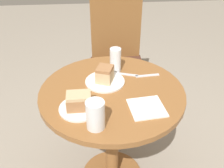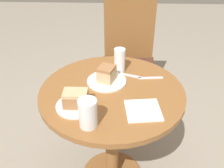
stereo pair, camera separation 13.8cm
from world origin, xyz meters
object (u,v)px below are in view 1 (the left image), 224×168
object	(u,v)px
cake_slice_near	(105,74)
glass_water	(95,116)
plate_near	(105,82)
plate_far	(80,108)
chair	(117,57)
cake_slice_far	(79,101)
glass_lemonade	(115,61)

from	to	relation	value
cake_slice_near	glass_water	size ratio (longest dim) A/B	0.84
plate_near	plate_far	xyz separation A→B (m)	(-0.14, -0.23, 0.00)
chair	plate_far	size ratio (longest dim) A/B	4.85
chair	cake_slice_near	world-z (taller)	chair
plate_far	chair	bearing A→B (deg)	73.50
plate_far	cake_slice_near	xyz separation A→B (m)	(0.14, 0.23, 0.05)
chair	plate_near	size ratio (longest dim) A/B	4.41
cake_slice_far	plate_far	bearing A→B (deg)	-90.00
plate_far	glass_water	world-z (taller)	glass_water
glass_lemonade	glass_water	xyz separation A→B (m)	(-0.13, -0.48, -0.00)
chair	plate_far	bearing A→B (deg)	-106.05
glass_lemonade	cake_slice_far	bearing A→B (deg)	-120.83
plate_near	glass_lemonade	world-z (taller)	glass_lemonade
chair	cake_slice_near	bearing A→B (deg)	-100.81
cake_slice_far	glass_water	distance (m)	0.15
cake_slice_near	cake_slice_far	distance (m)	0.26
plate_far	cake_slice_far	bearing A→B (deg)	90.00
cake_slice_far	glass_lemonade	size ratio (longest dim) A/B	0.82
plate_near	plate_far	size ratio (longest dim) A/B	1.10
plate_near	glass_water	world-z (taller)	glass_water
chair	plate_far	xyz separation A→B (m)	(-0.28, -0.95, 0.24)
glass_water	cake_slice_near	bearing A→B (deg)	80.01
plate_near	cake_slice_far	size ratio (longest dim) A/B	1.86
chair	cake_slice_near	xyz separation A→B (m)	(-0.14, -0.73, 0.28)
cake_slice_near	cake_slice_far	xyz separation A→B (m)	(-0.14, -0.23, -0.00)
cake_slice_near	glass_lemonade	distance (m)	0.14
plate_near	glass_water	distance (m)	0.37
chair	plate_far	world-z (taller)	chair
plate_near	chair	bearing A→B (deg)	78.74
cake_slice_far	plate_near	bearing A→B (deg)	58.66
plate_near	glass_lemonade	size ratio (longest dim) A/B	1.52
chair	cake_slice_far	size ratio (longest dim) A/B	8.20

